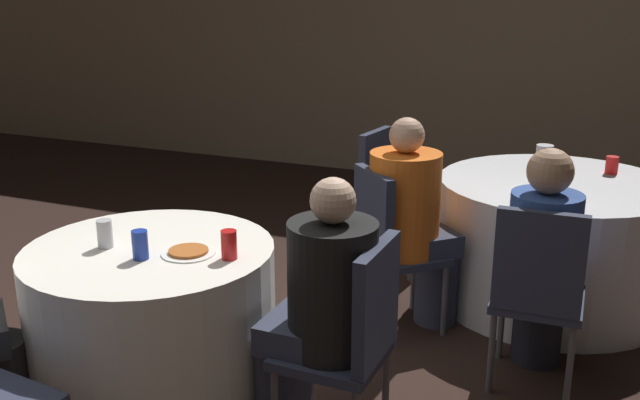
% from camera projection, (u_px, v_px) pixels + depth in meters
% --- Properties ---
extents(wall_back, '(16.00, 0.06, 2.80)m').
position_uv_depth(wall_back, '(428.00, 30.00, 6.59)').
color(wall_back, gray).
rests_on(wall_back, ground_plane).
extents(table_near, '(1.08, 1.08, 0.73)m').
position_uv_depth(table_near, '(154.00, 325.00, 3.16)').
color(table_near, white).
rests_on(table_near, ground_plane).
extents(table_far, '(1.35, 1.35, 0.73)m').
position_uv_depth(table_far, '(552.00, 241.00, 4.18)').
color(table_far, silver).
rests_on(table_far, ground_plane).
extents(chair_near_east, '(0.41, 0.41, 0.91)m').
position_uv_depth(chair_near_east, '(355.00, 332.00, 2.74)').
color(chair_near_east, '#2D3347').
rests_on(chair_near_east, ground_plane).
extents(chair_far_southwest, '(0.57, 0.57, 0.91)m').
position_uv_depth(chair_far_southwest, '(387.00, 238.00, 3.75)').
color(chair_far_southwest, '#2D3347').
rests_on(chair_far_southwest, ground_plane).
extents(chair_far_west, '(0.46, 0.45, 0.91)m').
position_uv_depth(chair_far_west, '(386.00, 187.00, 4.67)').
color(chair_far_west, '#2D3347').
rests_on(chair_far_west, ground_plane).
extents(chair_far_south, '(0.41, 0.41, 0.91)m').
position_uv_depth(chair_far_south, '(538.00, 285.00, 3.16)').
color(chair_far_south, '#2D3347').
rests_on(chair_far_south, ground_plane).
extents(person_blue_shirt, '(0.32, 0.50, 1.14)m').
position_uv_depth(person_blue_shirt, '(542.00, 265.00, 3.30)').
color(person_blue_shirt, black).
rests_on(person_blue_shirt, ground_plane).
extents(person_black_shirt, '(0.51, 0.35, 1.14)m').
position_uv_depth(person_black_shirt, '(317.00, 314.00, 2.79)').
color(person_black_shirt, '#33384C').
rests_on(person_black_shirt, ground_plane).
extents(person_orange_shirt, '(0.50, 0.50, 1.17)m').
position_uv_depth(person_orange_shirt, '(414.00, 222.00, 3.78)').
color(person_orange_shirt, '#33384C').
rests_on(person_orange_shirt, ground_plane).
extents(pizza_plate_near, '(0.23, 0.23, 0.02)m').
position_uv_depth(pizza_plate_near, '(188.00, 252.00, 2.99)').
color(pizza_plate_near, white).
rests_on(pizza_plate_near, table_near).
extents(soda_can_silver, '(0.07, 0.07, 0.12)m').
position_uv_depth(soda_can_silver, '(105.00, 234.00, 3.04)').
color(soda_can_silver, silver).
rests_on(soda_can_silver, table_near).
extents(soda_can_blue, '(0.07, 0.07, 0.12)m').
position_uv_depth(soda_can_blue, '(140.00, 245.00, 2.91)').
color(soda_can_blue, '#1E38A5').
rests_on(soda_can_blue, table_near).
extents(soda_can_red, '(0.07, 0.07, 0.12)m').
position_uv_depth(soda_can_red, '(229.00, 245.00, 2.91)').
color(soda_can_red, red).
rests_on(soda_can_red, table_near).
extents(bottle_far, '(0.09, 0.09, 0.26)m').
position_uv_depth(bottle_far, '(543.00, 169.00, 3.81)').
color(bottle_far, white).
rests_on(bottle_far, table_far).
extents(cup_far, '(0.07, 0.07, 0.10)m').
position_uv_depth(cup_far, '(612.00, 165.00, 4.22)').
color(cup_far, red).
rests_on(cup_far, table_far).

